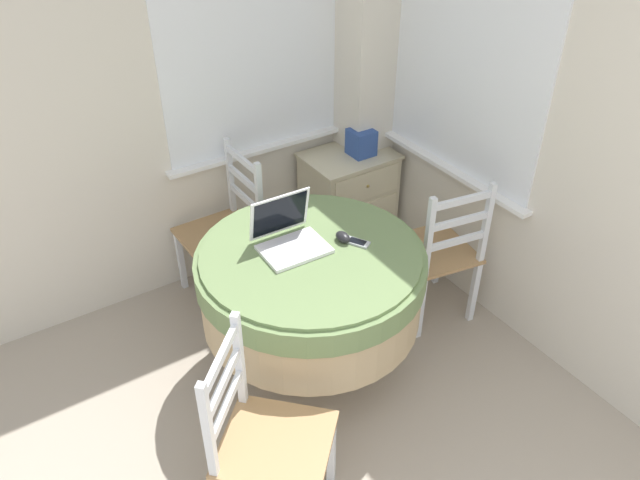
{
  "coord_description": "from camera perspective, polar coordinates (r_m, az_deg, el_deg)",
  "views": [
    {
      "loc": [
        -0.53,
        -0.04,
        2.49
      ],
      "look_at": [
        0.86,
        2.11,
        0.68
      ],
      "focal_mm": 35.0,
      "sensor_mm": 36.0,
      "label": 1
    }
  ],
  "objects": [
    {
      "name": "dining_chair_camera_near",
      "position": [
        2.58,
        -5.13,
        -17.72
      ],
      "size": [
        0.59,
        0.59,
        0.92
      ],
      "color": "#A87F51",
      "rests_on": "ground_plane"
    },
    {
      "name": "corner_cabinet",
      "position": [
        4.11,
        2.59,
        3.63
      ],
      "size": [
        0.56,
        0.42,
        0.67
      ],
      "color": "beige",
      "rests_on": "ground_plane"
    },
    {
      "name": "dining_chair_near_back_window",
      "position": [
        3.69,
        -8.61,
        0.91
      ],
      "size": [
        0.44,
        0.41,
        0.92
      ],
      "color": "#A87F51",
      "rests_on": "ground_plane"
    },
    {
      "name": "storage_box",
      "position": [
        3.93,
        3.79,
        8.91
      ],
      "size": [
        0.15,
        0.15,
        0.16
      ],
      "color": "#2D4C93",
      "rests_on": "corner_cabinet"
    },
    {
      "name": "laptop",
      "position": [
        2.94,
        -2.85,
        0.31
      ],
      "size": [
        0.32,
        0.28,
        0.24
      ],
      "color": "white",
      "rests_on": "round_dining_table"
    },
    {
      "name": "computer_mouse",
      "position": [
        2.99,
        2.1,
        0.27
      ],
      "size": [
        0.06,
        0.09,
        0.05
      ],
      "color": "black",
      "rests_on": "round_dining_table"
    },
    {
      "name": "round_dining_table",
      "position": [
        3.03,
        -0.84,
        -3.72
      ],
      "size": [
        1.1,
        1.1,
        0.76
      ],
      "color": "#4C3D2D",
      "rests_on": "ground_plane"
    },
    {
      "name": "cell_phone",
      "position": [
        2.99,
        3.43,
        -0.2
      ],
      "size": [
        0.11,
        0.13,
        0.01
      ],
      "color": "#B2B7BC",
      "rests_on": "round_dining_table"
    },
    {
      "name": "dining_chair_near_right_window",
      "position": [
        3.52,
        10.76,
        -1.15
      ],
      "size": [
        0.47,
        0.49,
        0.92
      ],
      "color": "#A87F51",
      "rests_on": "ground_plane"
    },
    {
      "name": "corner_room_shell",
      "position": [
        2.78,
        5.55,
        9.17
      ],
      "size": [
        4.1,
        4.89,
        2.55
      ],
      "color": "beige",
      "rests_on": "ground_plane"
    }
  ]
}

